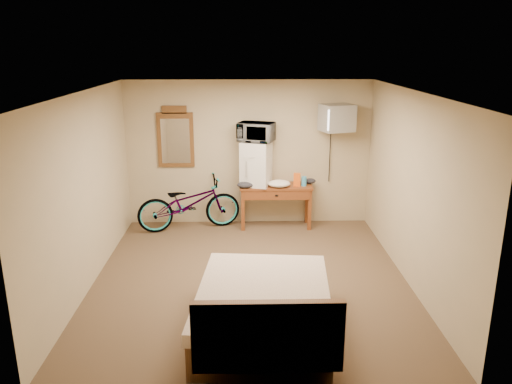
% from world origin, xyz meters
% --- Properties ---
extents(room, '(4.60, 4.64, 2.50)m').
position_xyz_m(room, '(-0.00, 0.00, 1.25)').
color(room, '#4E3C27').
rests_on(room, ground).
extents(desk, '(1.23, 0.48, 0.75)m').
position_xyz_m(desk, '(0.46, 2.00, 0.62)').
color(desk, brown).
rests_on(desk, floor).
extents(mini_fridge, '(0.57, 0.56, 0.75)m').
position_xyz_m(mini_fridge, '(0.12, 2.05, 1.13)').
color(mini_fridge, white).
rests_on(mini_fridge, desk).
extents(microwave, '(0.67, 0.55, 0.32)m').
position_xyz_m(microwave, '(0.12, 2.05, 1.66)').
color(microwave, white).
rests_on(microwave, mini_fridge).
extents(snack_bag, '(0.12, 0.08, 0.23)m').
position_xyz_m(snack_bag, '(0.82, 1.97, 0.86)').
color(snack_bag, '#E45A14').
rests_on(snack_bag, desk).
extents(blue_cup, '(0.09, 0.09, 0.16)m').
position_xyz_m(blue_cup, '(0.94, 1.98, 0.83)').
color(blue_cup, '#3DA0D1').
rests_on(blue_cup, desk).
extents(cloth_cream, '(0.38, 0.29, 0.12)m').
position_xyz_m(cloth_cream, '(0.51, 1.92, 0.81)').
color(cloth_cream, silver).
rests_on(cloth_cream, desk).
extents(cloth_dark_a, '(0.28, 0.21, 0.10)m').
position_xyz_m(cloth_dark_a, '(-0.06, 1.88, 0.80)').
color(cloth_dark_a, black).
rests_on(cloth_dark_a, desk).
extents(cloth_dark_b, '(0.20, 0.16, 0.09)m').
position_xyz_m(cloth_dark_b, '(1.06, 2.12, 0.80)').
color(cloth_dark_b, black).
rests_on(cloth_dark_b, desk).
extents(crt_television, '(0.61, 0.66, 0.44)m').
position_xyz_m(crt_television, '(1.46, 2.02, 1.90)').
color(crt_television, black).
rests_on(crt_television, room).
extents(wall_mirror, '(0.62, 0.04, 1.05)m').
position_xyz_m(wall_mirror, '(-1.24, 2.27, 1.53)').
color(wall_mirror, brown).
rests_on(wall_mirror, room).
extents(bicycle, '(1.85, 1.04, 0.92)m').
position_xyz_m(bicycle, '(-1.02, 1.95, 0.46)').
color(bicycle, black).
rests_on(bicycle, floor).
extents(bed, '(1.56, 1.99, 0.90)m').
position_xyz_m(bed, '(0.13, -1.38, 0.30)').
color(bed, brown).
rests_on(bed, floor).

